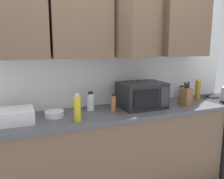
{
  "coord_description": "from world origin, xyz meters",
  "views": [
    {
      "loc": [
        -0.92,
        -2.46,
        1.57
      ],
      "look_at": [
        -0.01,
        -0.25,
        1.12
      ],
      "focal_mm": 37.34,
      "sensor_mm": 36.0,
      "label": 1
    }
  ],
  "objects_px": {
    "bottle_white_jar": "(91,101)",
    "bottle_spice_jar": "(113,104)",
    "bottle_blue_cleaner": "(182,93)",
    "dish_rack": "(11,116)",
    "knife_block": "(186,96)",
    "microwave": "(142,95)",
    "bottle_amber_vinegar": "(198,90)",
    "bowl_ceramic_small": "(54,114)",
    "bottle_yellow_mustard": "(77,108)"
  },
  "relations": [
    {
      "from": "bottle_white_jar",
      "to": "bottle_spice_jar",
      "type": "bearing_deg",
      "value": -39.01
    },
    {
      "from": "bottle_blue_cleaner",
      "to": "dish_rack",
      "type": "bearing_deg",
      "value": -174.17
    },
    {
      "from": "bottle_spice_jar",
      "to": "knife_block",
      "type": "bearing_deg",
      "value": -4.17
    },
    {
      "from": "microwave",
      "to": "bottle_amber_vinegar",
      "type": "distance_m",
      "value": 0.82
    },
    {
      "from": "bottle_spice_jar",
      "to": "dish_rack",
      "type": "bearing_deg",
      "value": 178.45
    },
    {
      "from": "dish_rack",
      "to": "bowl_ceramic_small",
      "type": "bearing_deg",
      "value": 5.05
    },
    {
      "from": "dish_rack",
      "to": "microwave",
      "type": "bearing_deg",
      "value": 0.82
    },
    {
      "from": "dish_rack",
      "to": "bottle_blue_cleaner",
      "type": "bearing_deg",
      "value": 5.83
    },
    {
      "from": "knife_block",
      "to": "bottle_amber_vinegar",
      "type": "bearing_deg",
      "value": 25.64
    },
    {
      "from": "bowl_ceramic_small",
      "to": "bottle_yellow_mustard",
      "type": "bearing_deg",
      "value": -49.87
    },
    {
      "from": "bottle_spice_jar",
      "to": "bowl_ceramic_small",
      "type": "relative_size",
      "value": 1.02
    },
    {
      "from": "knife_block",
      "to": "bottle_spice_jar",
      "type": "height_order",
      "value": "knife_block"
    },
    {
      "from": "dish_rack",
      "to": "bottle_spice_jar",
      "type": "bearing_deg",
      "value": -1.55
    },
    {
      "from": "knife_block",
      "to": "bottle_white_jar",
      "type": "height_order",
      "value": "knife_block"
    },
    {
      "from": "bottle_amber_vinegar",
      "to": "microwave",
      "type": "bearing_deg",
      "value": -177.18
    },
    {
      "from": "bottle_white_jar",
      "to": "bottle_blue_cleaner",
      "type": "height_order",
      "value": "bottle_white_jar"
    },
    {
      "from": "microwave",
      "to": "bottle_white_jar",
      "type": "xyz_separation_m",
      "value": [
        -0.55,
        0.11,
        -0.05
      ]
    },
    {
      "from": "microwave",
      "to": "bottle_white_jar",
      "type": "relative_size",
      "value": 2.44
    },
    {
      "from": "bottle_white_jar",
      "to": "bowl_ceramic_small",
      "type": "distance_m",
      "value": 0.41
    },
    {
      "from": "microwave",
      "to": "knife_block",
      "type": "xyz_separation_m",
      "value": [
        0.51,
        -0.11,
        -0.04
      ]
    },
    {
      "from": "dish_rack",
      "to": "bottle_blue_cleaner",
      "type": "xyz_separation_m",
      "value": [
        2.01,
        0.21,
        0.02
      ]
    },
    {
      "from": "bottle_white_jar",
      "to": "bottle_yellow_mustard",
      "type": "relative_size",
      "value": 0.78
    },
    {
      "from": "microwave",
      "to": "bottle_blue_cleaner",
      "type": "distance_m",
      "value": 0.72
    },
    {
      "from": "bottle_blue_cleaner",
      "to": "bottle_amber_vinegar",
      "type": "bearing_deg",
      "value": -49.23
    },
    {
      "from": "dish_rack",
      "to": "knife_block",
      "type": "height_order",
      "value": "knife_block"
    },
    {
      "from": "microwave",
      "to": "knife_block",
      "type": "relative_size",
      "value": 1.75
    },
    {
      "from": "dish_rack",
      "to": "bottle_white_jar",
      "type": "height_order",
      "value": "bottle_white_jar"
    },
    {
      "from": "microwave",
      "to": "bottle_blue_cleaner",
      "type": "xyz_separation_m",
      "value": [
        0.69,
        0.19,
        -0.06
      ]
    },
    {
      "from": "dish_rack",
      "to": "bottle_spice_jar",
      "type": "height_order",
      "value": "bottle_spice_jar"
    },
    {
      "from": "knife_block",
      "to": "bottle_amber_vinegar",
      "type": "xyz_separation_m",
      "value": [
        0.31,
        0.15,
        0.03
      ]
    },
    {
      "from": "bottle_white_jar",
      "to": "bottle_amber_vinegar",
      "type": "distance_m",
      "value": 1.37
    },
    {
      "from": "bottle_spice_jar",
      "to": "bottle_amber_vinegar",
      "type": "height_order",
      "value": "bottle_amber_vinegar"
    },
    {
      "from": "knife_block",
      "to": "bottle_amber_vinegar",
      "type": "distance_m",
      "value": 0.34
    },
    {
      "from": "bottle_amber_vinegar",
      "to": "bowl_ceramic_small",
      "type": "distance_m",
      "value": 1.76
    },
    {
      "from": "bottle_amber_vinegar",
      "to": "bottle_spice_jar",
      "type": "bearing_deg",
      "value": -175.85
    },
    {
      "from": "knife_block",
      "to": "bottle_yellow_mustard",
      "type": "distance_m",
      "value": 1.28
    },
    {
      "from": "bowl_ceramic_small",
      "to": "bottle_blue_cleaner",
      "type": "bearing_deg",
      "value": 6.01
    },
    {
      "from": "microwave",
      "to": "bottle_yellow_mustard",
      "type": "height_order",
      "value": "microwave"
    },
    {
      "from": "bottle_yellow_mustard",
      "to": "bowl_ceramic_small",
      "type": "bearing_deg",
      "value": 130.13
    },
    {
      "from": "microwave",
      "to": "bottle_spice_jar",
      "type": "relative_size",
      "value": 2.58
    },
    {
      "from": "bottle_spice_jar",
      "to": "bottle_amber_vinegar",
      "type": "bearing_deg",
      "value": 4.15
    },
    {
      "from": "bottle_spice_jar",
      "to": "bottle_blue_cleaner",
      "type": "relative_size",
      "value": 1.09
    },
    {
      "from": "bottle_yellow_mustard",
      "to": "bowl_ceramic_small",
      "type": "height_order",
      "value": "bottle_yellow_mustard"
    },
    {
      "from": "bottle_spice_jar",
      "to": "bottle_blue_cleaner",
      "type": "bearing_deg",
      "value": 12.47
    },
    {
      "from": "microwave",
      "to": "bottle_amber_vinegar",
      "type": "relative_size",
      "value": 1.78
    },
    {
      "from": "knife_block",
      "to": "bottle_blue_cleaner",
      "type": "relative_size",
      "value": 1.6
    },
    {
      "from": "knife_block",
      "to": "bottle_yellow_mustard",
      "type": "height_order",
      "value": "knife_block"
    },
    {
      "from": "knife_block",
      "to": "bottle_white_jar",
      "type": "bearing_deg",
      "value": 168.24
    },
    {
      "from": "knife_block",
      "to": "dish_rack",
      "type": "bearing_deg",
      "value": 177.21
    },
    {
      "from": "bottle_white_jar",
      "to": "microwave",
      "type": "bearing_deg",
      "value": -11.57
    }
  ]
}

